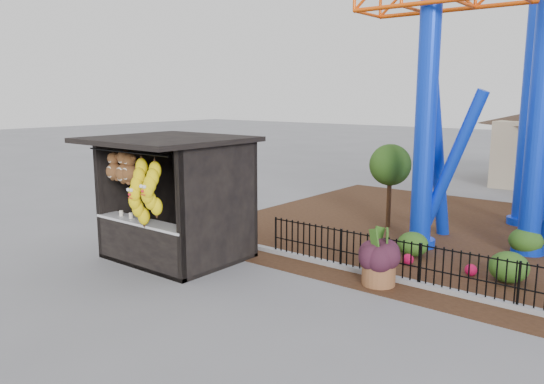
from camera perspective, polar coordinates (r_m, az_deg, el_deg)
The scene contains 9 objects.
ground at distance 11.24m, azimuth -4.37°, elevation -11.24°, with size 120.00×120.00×0.00m, color slate.
mulch_bed at distance 16.45m, azimuth 26.40°, elevation -5.27°, with size 18.00×12.00×0.02m, color #331E11.
curb at distance 11.80m, azimuth 21.01°, elevation -10.56°, with size 18.00×0.18×0.12m, color gray.
prize_booth at distance 13.50m, azimuth -11.12°, elevation -0.95°, with size 3.50×3.40×3.12m.
picket_fence at distance 11.44m, azimuth 25.49°, elevation -9.20°, with size 12.20×0.06×1.00m, color black, non-canonical shape.
terracotta_planter at distance 12.04m, azimuth 11.40°, elevation -8.50°, with size 0.74×0.74×0.57m, color brown.
planter_foliage at distance 11.86m, azimuth 11.50°, elevation -5.74°, with size 0.70×0.70×0.64m, color #301320.
potted_plant at distance 12.12m, azimuth 11.44°, elevation -7.54°, with size 0.81×0.70×0.90m, color #1F4F17.
landscaping at distance 13.88m, azimuth 25.74°, elevation -6.63°, with size 7.25×3.45×0.69m.
Camera 1 is at (7.17, -7.61, 4.13)m, focal length 35.00 mm.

